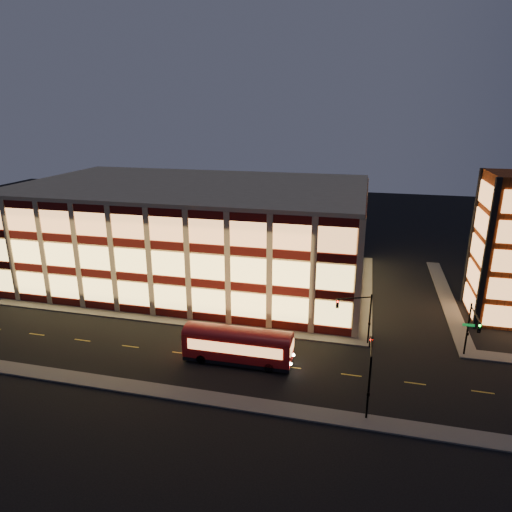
# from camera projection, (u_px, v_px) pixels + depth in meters

# --- Properties ---
(ground) EXTENTS (200.00, 200.00, 0.00)m
(ground) POSITION_uv_depth(u_px,v_px,m) (170.00, 325.00, 55.48)
(ground) COLOR black
(ground) RESTS_ON ground
(sidewalk_office_south) EXTENTS (54.00, 2.00, 0.15)m
(sidewalk_office_south) POSITION_uv_depth(u_px,v_px,m) (151.00, 318.00, 57.06)
(sidewalk_office_south) COLOR #514F4C
(sidewalk_office_south) RESTS_ON ground
(sidewalk_office_east) EXTENTS (2.00, 30.00, 0.15)m
(sidewalk_office_east) POSITION_uv_depth(u_px,v_px,m) (365.00, 290.00, 65.99)
(sidewalk_office_east) COLOR #514F4C
(sidewalk_office_east) RESTS_ON ground
(sidewalk_tower_west) EXTENTS (2.00, 30.00, 0.15)m
(sidewalk_tower_west) POSITION_uv_depth(u_px,v_px,m) (446.00, 297.00, 63.51)
(sidewalk_tower_west) COLOR #514F4C
(sidewalk_tower_west) RESTS_ON ground
(sidewalk_near) EXTENTS (100.00, 2.00, 0.15)m
(sidewalk_near) POSITION_uv_depth(u_px,v_px,m) (113.00, 384.00, 43.45)
(sidewalk_near) COLOR #514F4C
(sidewalk_near) RESTS_ON ground
(office_building) EXTENTS (50.45, 30.45, 14.50)m
(office_building) POSITION_uv_depth(u_px,v_px,m) (195.00, 231.00, 69.53)
(office_building) COLOR tan
(office_building) RESTS_ON ground
(traffic_signal_far) EXTENTS (3.79, 1.87, 6.00)m
(traffic_signal_far) POSITION_uv_depth(u_px,v_px,m) (358.00, 311.00, 49.43)
(traffic_signal_far) COLOR black
(traffic_signal_far) RESTS_ON ground
(traffic_signal_right) EXTENTS (1.20, 4.37, 6.00)m
(traffic_signal_right) POSITION_uv_depth(u_px,v_px,m) (472.00, 326.00, 46.10)
(traffic_signal_right) COLOR black
(traffic_signal_right) RESTS_ON ground
(traffic_signal_near) EXTENTS (0.32, 4.45, 6.00)m
(traffic_signal_near) POSITION_uv_depth(u_px,v_px,m) (370.00, 367.00, 38.72)
(traffic_signal_near) COLOR black
(traffic_signal_near) RESTS_ON ground
(trolley_bus) EXTENTS (11.21, 2.98, 3.79)m
(trolley_bus) POSITION_uv_depth(u_px,v_px,m) (238.00, 343.00, 46.78)
(trolley_bus) COLOR #A00809
(trolley_bus) RESTS_ON ground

